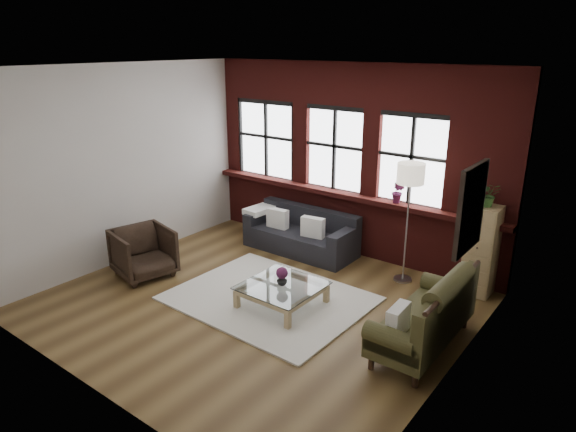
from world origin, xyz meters
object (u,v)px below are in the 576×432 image
Objects in this scene: armchair at (144,253)px; floor_lamp at (407,219)px; dark_sofa at (300,232)px; vase at (282,280)px; coffee_table at (282,296)px; drawer_chest at (481,251)px; vintage_settee at (424,312)px.

armchair is 0.42× the size of floor_lamp.
vase is at bearing -61.23° from dark_sofa.
armchair is at bearing -145.29° from floor_lamp.
floor_lamp reaches higher than coffee_table.
floor_lamp is (-1.04, -0.27, 0.33)m from drawer_chest.
coffee_table is at bearing -64.22° from armchair.
vintage_settee is 1.98m from coffee_table.
coffee_table is 0.24m from vase.
coffee_table is 2.20m from floor_lamp.
armchair is (-4.28, -0.74, -0.09)m from vintage_settee.
vase is at bearing -90.00° from coffee_table.
coffee_table is 6.81× the size of vase.
armchair is (-1.37, -2.28, 0.03)m from dark_sofa.
vintage_settee is 1.96m from vase.
armchair is 0.64× the size of drawer_chest.
floor_lamp is (0.98, 1.78, 0.84)m from coffee_table.
drawer_chest reaches higher than armchair.
vase is (0.00, -0.00, 0.24)m from coffee_table.
dark_sofa is 13.40× the size of vase.
drawer_chest is (0.07, 1.83, 0.19)m from vintage_settee.
dark_sofa is 1.49× the size of drawer_chest.
vintage_settee is at bearing 6.63° from coffee_table.
drawer_chest reaches higher than vintage_settee.
dark_sofa is at bearing -174.47° from drawer_chest.
vintage_settee is 0.88× the size of floor_lamp.
drawer_chest is (2.01, 2.06, 0.50)m from coffee_table.
coffee_table is at bearing 90.00° from vase.
armchair is at bearing -167.69° from vase.
drawer_chest is at bearing 45.61° from coffee_table.
dark_sofa is 2.34× the size of armchair.
vintage_settee is 1.91m from floor_lamp.
vintage_settee is 4.35m from armchair.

